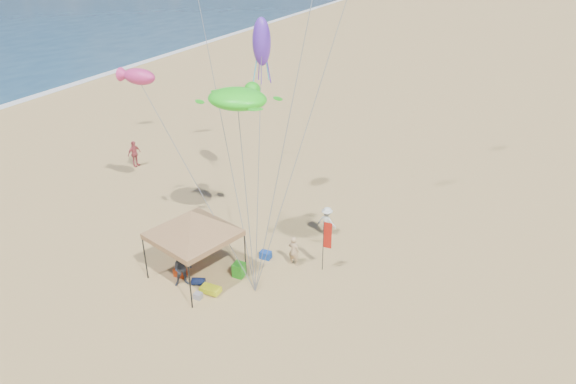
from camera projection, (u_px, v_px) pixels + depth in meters
name	position (u px, v px, depth m)	size (l,w,h in m)	color
ground	(260.00, 301.00, 22.44)	(280.00, 280.00, 0.00)	tan
canopy_tent	(191.00, 214.00, 22.58)	(6.28, 6.28, 4.05)	black
feather_flag	(326.00, 238.00, 23.69)	(0.41, 0.05, 2.70)	black
cooler_red	(180.00, 273.00, 24.02)	(0.54, 0.38, 0.38)	red
cooler_blue	(266.00, 255.00, 25.34)	(0.54, 0.38, 0.38)	#123B97
bag_navy	(198.00, 282.00, 23.41)	(0.36, 0.36, 0.60)	#0D173B
bag_orange	(210.00, 229.00, 27.58)	(0.36, 0.36, 0.60)	red
chair_green	(239.00, 270.00, 23.94)	(0.50, 0.50, 0.70)	#26931A
chair_yellow	(183.00, 243.00, 26.01)	(0.50, 0.50, 0.70)	yellow
crate_grey	(198.00, 296.00, 22.55)	(0.34, 0.30, 0.28)	gray
beach_cart	(211.00, 289.00, 22.85)	(0.90, 0.50, 0.24)	#D1DC18
person_near_a	(294.00, 251.00, 24.63)	(0.56, 0.37, 1.55)	tan
person_near_b	(183.00, 269.00, 23.12)	(0.84, 0.66, 1.74)	#373E4B
person_near_c	(327.00, 221.00, 27.06)	(1.07, 0.61, 1.65)	silver
person_far_a	(134.00, 154.00, 35.22)	(1.08, 0.45, 1.84)	#B2444A
turtle_kite	(237.00, 99.00, 22.48)	(2.73, 2.19, 0.91)	#2AF01F
fish_kite	(139.00, 77.00, 26.17)	(1.89, 0.94, 0.84)	#D13076
squid_kite	(262.00, 42.00, 26.69)	(0.97, 0.97, 2.51)	#5D2BC4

